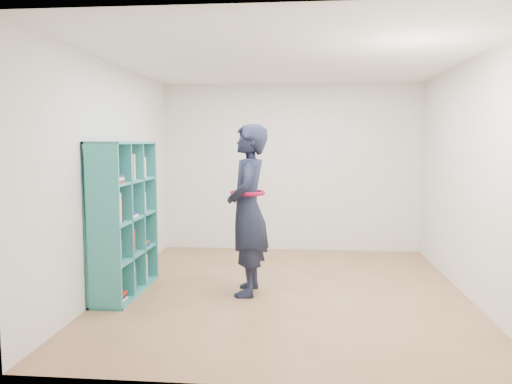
{
  "coord_description": "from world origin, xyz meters",
  "views": [
    {
      "loc": [
        0.18,
        -5.57,
        1.7
      ],
      "look_at": [
        -0.37,
        0.3,
        1.11
      ],
      "focal_mm": 35.0,
      "sensor_mm": 36.0,
      "label": 1
    }
  ],
  "objects": [
    {
      "name": "floor",
      "position": [
        0.0,
        0.0,
        0.0
      ],
      "size": [
        4.5,
        4.5,
        0.0
      ],
      "primitive_type": "plane",
      "color": "brown",
      "rests_on": "ground"
    },
    {
      "name": "ceiling",
      "position": [
        0.0,
        0.0,
        2.6
      ],
      "size": [
        4.5,
        4.5,
        0.0
      ],
      "primitive_type": "plane",
      "color": "white",
      "rests_on": "wall_back"
    },
    {
      "name": "wall_left",
      "position": [
        -2.0,
        0.0,
        1.3
      ],
      "size": [
        0.02,
        4.5,
        2.6
      ],
      "primitive_type": "cube",
      "color": "silver",
      "rests_on": "floor"
    },
    {
      "name": "wall_right",
      "position": [
        2.0,
        0.0,
        1.3
      ],
      "size": [
        0.02,
        4.5,
        2.6
      ],
      "primitive_type": "cube",
      "color": "silver",
      "rests_on": "floor"
    },
    {
      "name": "wall_back",
      "position": [
        0.0,
        2.25,
        1.3
      ],
      "size": [
        4.0,
        0.02,
        2.6
      ],
      "primitive_type": "cube",
      "color": "silver",
      "rests_on": "floor"
    },
    {
      "name": "wall_front",
      "position": [
        0.0,
        -2.25,
        1.3
      ],
      "size": [
        4.0,
        0.02,
        2.6
      ],
      "primitive_type": "cube",
      "color": "silver",
      "rests_on": "floor"
    },
    {
      "name": "bookshelf",
      "position": [
        -1.83,
        -0.21,
        0.82
      ],
      "size": [
        0.37,
        1.28,
        1.71
      ],
      "color": "teal",
      "rests_on": "floor"
    },
    {
      "name": "person",
      "position": [
        -0.42,
        -0.11,
        0.95
      ],
      "size": [
        0.46,
        0.7,
        1.9
      ],
      "rotation": [
        0.0,
        0.0,
        -1.56
      ],
      "color": "black",
      "rests_on": "floor"
    },
    {
      "name": "smartphone",
      "position": [
        -0.57,
        -0.02,
        1.07
      ],
      "size": [
        0.02,
        0.09,
        0.13
      ],
      "rotation": [
        0.21,
        0.0,
        0.07
      ],
      "color": "silver",
      "rests_on": "person"
    }
  ]
}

